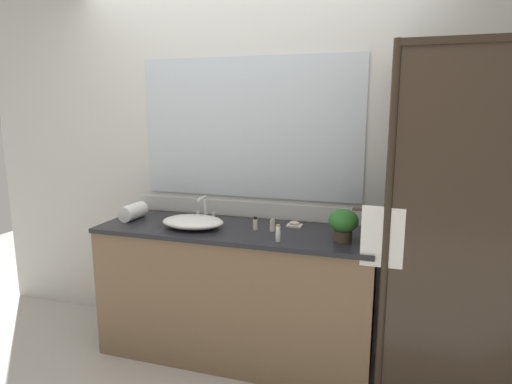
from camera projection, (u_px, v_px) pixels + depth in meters
name	position (u px, v px, depth m)	size (l,w,h in m)	color
ground_plane	(235.00, 354.00, 2.99)	(8.00, 8.00, 0.00)	#B7B2A8
wall_back_with_mirror	(250.00, 160.00, 3.07)	(4.40, 0.06, 2.60)	silver
vanity_cabinet	(235.00, 292.00, 2.92)	(1.80, 0.58, 0.90)	brown
shower_enclosure	(452.00, 234.00, 2.25)	(1.20, 0.59, 2.00)	#2D2319
sink_basin	(193.00, 222.00, 2.84)	(0.41, 0.30, 0.07)	white
faucet	(205.00, 212.00, 3.02)	(0.17, 0.13, 0.17)	silver
potted_plant	(344.00, 223.00, 2.54)	(0.17, 0.17, 0.19)	#473828
soap_dish	(295.00, 224.00, 2.87)	(0.10, 0.07, 0.04)	silver
amenity_bottle_body_wash	(272.00, 225.00, 2.75)	(0.03, 0.03, 0.08)	silver
amenity_bottle_conditioner	(278.00, 233.00, 2.54)	(0.03, 0.03, 0.10)	white
amenity_bottle_lotion	(255.00, 224.00, 2.78)	(0.03, 0.03, 0.09)	silver
rolled_towel_near_edge	(133.00, 212.00, 3.05)	(0.11, 0.11, 0.21)	white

